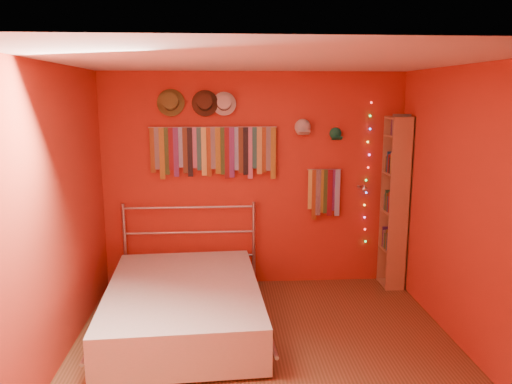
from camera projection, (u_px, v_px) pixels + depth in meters
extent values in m
plane|color=brown|center=(267.00, 355.00, 4.36)|extent=(3.50, 3.50, 0.00)
cube|color=#AC261B|center=(254.00, 181.00, 5.83)|extent=(3.50, 0.02, 2.50)
cube|color=#AC261B|center=(473.00, 213.00, 4.24)|extent=(0.02, 3.50, 2.50)
cube|color=#AC261B|center=(51.00, 220.00, 4.00)|extent=(0.02, 3.50, 2.50)
cube|color=white|center=(269.00, 61.00, 3.88)|extent=(3.50, 3.50, 0.02)
cylinder|color=#ABABAF|center=(213.00, 127.00, 5.63)|extent=(1.45, 0.01, 0.01)
cube|color=brown|center=(152.00, 150.00, 5.63)|extent=(0.06, 0.01, 0.51)
cube|color=navy|center=(157.00, 149.00, 5.62)|extent=(0.06, 0.01, 0.47)
cube|color=olive|center=(162.00, 154.00, 5.63)|extent=(0.06, 0.01, 0.59)
cube|color=#1F471C|center=(167.00, 151.00, 5.64)|extent=(0.06, 0.01, 0.54)
cube|color=maroon|center=(171.00, 149.00, 5.63)|extent=(0.06, 0.01, 0.48)
cube|color=#461862|center=(176.00, 152.00, 5.64)|extent=(0.06, 0.01, 0.56)
cube|color=#6B91BF|center=(181.00, 148.00, 5.64)|extent=(0.06, 0.01, 0.45)
cube|color=#462B17|center=(185.00, 151.00, 5.65)|extent=(0.06, 0.01, 0.52)
cube|color=black|center=(190.00, 152.00, 5.65)|extent=(0.06, 0.01, 0.56)
cube|color=#A05080|center=(195.00, 148.00, 5.65)|extent=(0.06, 0.01, 0.46)
cube|color=#1B5E5C|center=(199.00, 149.00, 5.65)|extent=(0.06, 0.01, 0.49)
cube|color=#CEC852|center=(204.00, 152.00, 5.66)|extent=(0.06, 0.01, 0.55)
cube|color=brown|center=(209.00, 152.00, 5.67)|extent=(0.06, 0.01, 0.56)
cube|color=navy|center=(213.00, 148.00, 5.66)|extent=(0.06, 0.01, 0.47)
cube|color=olive|center=(218.00, 151.00, 5.66)|extent=(0.06, 0.01, 0.53)
cube|color=#234E1F|center=(223.00, 151.00, 5.68)|extent=(0.06, 0.01, 0.54)
cube|color=maroon|center=(227.00, 153.00, 5.68)|extent=(0.06, 0.01, 0.59)
cube|color=#541A68|center=(232.00, 153.00, 5.68)|extent=(0.06, 0.01, 0.57)
cube|color=#7391CD|center=(236.00, 149.00, 5.69)|extent=(0.06, 0.01, 0.49)
cube|color=#472E17|center=(241.00, 150.00, 5.69)|extent=(0.06, 0.01, 0.53)
cube|color=black|center=(246.00, 151.00, 5.69)|extent=(0.06, 0.01, 0.55)
cube|color=#C3618D|center=(250.00, 153.00, 5.71)|extent=(0.06, 0.01, 0.59)
cube|color=#195951|center=(255.00, 148.00, 5.69)|extent=(0.06, 0.01, 0.47)
cube|color=#B09246|center=(259.00, 151.00, 5.70)|extent=(0.06, 0.01, 0.54)
cube|color=brown|center=(264.00, 150.00, 5.71)|extent=(0.06, 0.01, 0.52)
cube|color=navy|center=(269.00, 149.00, 5.71)|extent=(0.06, 0.01, 0.50)
cube|color=olive|center=(273.00, 153.00, 5.71)|extent=(0.06, 0.01, 0.60)
cylinder|color=#ABABAF|center=(324.00, 169.00, 5.81)|extent=(0.40, 0.01, 0.01)
cube|color=#CACD52|center=(310.00, 190.00, 5.84)|extent=(0.06, 0.01, 0.47)
cube|color=brown|center=(314.00, 195.00, 5.85)|extent=(0.06, 0.01, 0.60)
cube|color=#131555|center=(318.00, 193.00, 5.84)|extent=(0.06, 0.01, 0.54)
cube|color=olive|center=(322.00, 191.00, 5.85)|extent=(0.06, 0.01, 0.51)
cube|color=#244C1E|center=(326.00, 192.00, 5.85)|extent=(0.06, 0.01, 0.52)
cube|color=maroon|center=(330.00, 193.00, 5.85)|extent=(0.06, 0.01, 0.55)
cube|color=#3F1A69|center=(334.00, 190.00, 5.86)|extent=(0.06, 0.01, 0.49)
cube|color=#759AD0|center=(337.00, 193.00, 5.86)|extent=(0.06, 0.01, 0.56)
cylinder|color=brown|center=(171.00, 103.00, 5.54)|extent=(0.31, 0.08, 0.30)
cylinder|color=brown|center=(170.00, 102.00, 5.48)|extent=(0.18, 0.15, 0.20)
cylinder|color=#332314|center=(171.00, 102.00, 5.51)|extent=(0.19, 0.06, 0.19)
cylinder|color=#3F2416|center=(205.00, 103.00, 5.56)|extent=(0.29, 0.07, 0.29)
cylinder|color=#3F2416|center=(205.00, 102.00, 5.51)|extent=(0.17, 0.15, 0.19)
cylinder|color=black|center=(205.00, 103.00, 5.54)|extent=(0.18, 0.06, 0.18)
cylinder|color=beige|center=(224.00, 104.00, 5.58)|extent=(0.27, 0.07, 0.26)
cylinder|color=beige|center=(224.00, 103.00, 5.53)|extent=(0.16, 0.13, 0.18)
cylinder|color=black|center=(224.00, 103.00, 5.56)|extent=(0.16, 0.05, 0.16)
ellipsoid|color=beige|center=(303.00, 127.00, 5.70)|extent=(0.18, 0.14, 0.18)
cube|color=beige|center=(304.00, 133.00, 5.60)|extent=(0.13, 0.10, 0.05)
ellipsoid|color=#186E47|center=(335.00, 133.00, 5.74)|extent=(0.16, 0.12, 0.16)
cube|color=#186E47|center=(337.00, 138.00, 5.65)|extent=(0.11, 0.08, 0.05)
sphere|color=#FF3333|center=(371.00, 103.00, 5.71)|extent=(0.02, 0.02, 0.02)
sphere|color=#33FF4C|center=(370.00, 116.00, 5.74)|extent=(0.02, 0.02, 0.02)
sphere|color=#4C66FF|center=(370.00, 129.00, 5.77)|extent=(0.02, 0.02, 0.02)
sphere|color=yellow|center=(368.00, 142.00, 5.79)|extent=(0.02, 0.02, 0.02)
sphere|color=#FF4CCC|center=(369.00, 155.00, 5.83)|extent=(0.02, 0.02, 0.02)
sphere|color=#FF3333|center=(368.00, 168.00, 5.85)|extent=(0.02, 0.02, 0.02)
sphere|color=#33FF4C|center=(366.00, 180.00, 5.88)|extent=(0.02, 0.02, 0.02)
sphere|color=#4C66FF|center=(366.00, 193.00, 5.91)|extent=(0.02, 0.02, 0.02)
sphere|color=yellow|center=(364.00, 205.00, 5.94)|extent=(0.02, 0.02, 0.02)
sphere|color=#FF4CCC|center=(365.00, 217.00, 5.97)|extent=(0.02, 0.02, 0.02)
sphere|color=#FF3333|center=(365.00, 229.00, 6.00)|extent=(0.02, 0.02, 0.02)
sphere|color=#33FF4C|center=(365.00, 241.00, 6.03)|extent=(0.02, 0.02, 0.02)
cylinder|color=#ABABAF|center=(359.00, 187.00, 5.91)|extent=(0.03, 0.03, 0.03)
cylinder|color=#ABABAF|center=(361.00, 186.00, 5.80)|extent=(0.01, 0.24, 0.08)
sphere|color=white|center=(364.00, 189.00, 5.68)|extent=(0.07, 0.07, 0.07)
cube|color=#AB744D|center=(400.00, 207.00, 5.62)|extent=(0.24, 0.02, 2.00)
cube|color=#AB744D|center=(390.00, 201.00, 5.93)|extent=(0.24, 0.02, 2.00)
cube|color=#AB744D|center=(405.00, 203.00, 5.78)|extent=(0.02, 0.34, 2.00)
cube|color=#AB744D|center=(391.00, 283.00, 5.96)|extent=(0.24, 0.32, 0.02)
cube|color=#AB744D|center=(392.00, 249.00, 5.88)|extent=(0.24, 0.32, 0.02)
cube|color=#AB744D|center=(394.00, 212.00, 5.79)|extent=(0.24, 0.32, 0.02)
cube|color=#AB744D|center=(397.00, 174.00, 5.71)|extent=(0.24, 0.32, 0.02)
cube|color=#AB744D|center=(399.00, 136.00, 5.62)|extent=(0.24, 0.32, 0.02)
cube|color=#AB744D|center=(400.00, 118.00, 5.58)|extent=(0.24, 0.32, 0.02)
cylinder|color=#ABABAF|center=(125.00, 247.00, 5.78)|extent=(0.04, 0.04, 1.02)
cylinder|color=#ABABAF|center=(254.00, 244.00, 5.88)|extent=(0.04, 0.04, 1.02)
cylinder|color=#ABABAF|center=(190.00, 256.00, 5.85)|extent=(1.50, 0.03, 0.03)
cylinder|color=#ABABAF|center=(190.00, 232.00, 5.80)|extent=(1.50, 0.03, 0.03)
cylinder|color=#ABABAF|center=(189.00, 207.00, 5.74)|extent=(1.50, 0.03, 0.03)
cube|color=beige|center=(184.00, 305.00, 4.84)|extent=(1.54, 2.10, 0.41)
cylinder|color=#ABABAF|center=(105.00, 309.00, 4.79)|extent=(0.14, 2.03, 0.03)
cylinder|color=#ABABAF|center=(261.00, 305.00, 4.89)|extent=(0.14, 2.03, 0.03)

